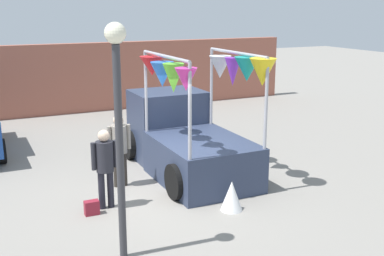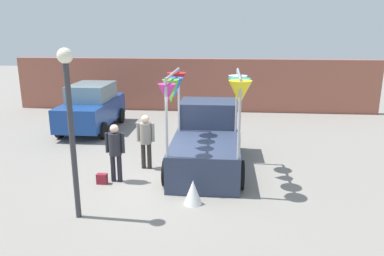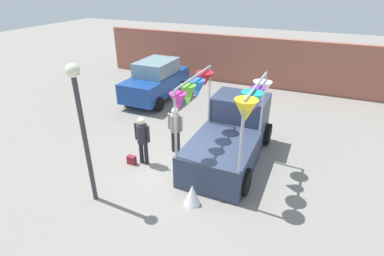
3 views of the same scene
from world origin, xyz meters
name	(u,v)px [view 2 (image 2 of 3)]	position (x,y,z in m)	size (l,w,h in m)	color
ground_plane	(166,179)	(0.00, 0.00, 0.00)	(60.00, 60.00, 0.00)	gray
vendor_truck	(207,136)	(1.07, 1.26, 0.92)	(2.50, 4.12, 2.94)	#2D3851
parked_car	(92,107)	(-3.82, 4.96, 0.94)	(1.88, 4.00, 1.88)	navy
person_customer	(115,148)	(-1.32, -0.24, 0.97)	(0.53, 0.34, 1.61)	black
person_vendor	(146,137)	(-0.71, 0.80, 0.98)	(0.53, 0.34, 1.63)	#2D2823
handbag	(102,179)	(-1.67, -0.44, 0.14)	(0.28, 0.16, 0.28)	maroon
street_lamp	(70,110)	(-1.61, -2.27, 2.44)	(0.32, 0.32, 3.70)	#333338
brick_boundary_wall	(193,85)	(0.00, 8.98, 1.30)	(18.00, 0.36, 2.60)	#9E5947
folded_kite_bundle_white	(193,192)	(0.87, -1.41, 0.30)	(0.44, 0.44, 0.60)	white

